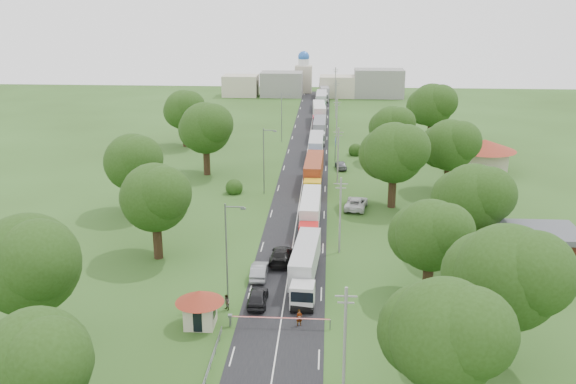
# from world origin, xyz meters

# --- Properties ---
(ground) EXTENTS (260.00, 260.00, 0.00)m
(ground) POSITION_xyz_m (0.00, 0.00, 0.00)
(ground) COLOR #274416
(ground) RESTS_ON ground
(road) EXTENTS (8.00, 200.00, 0.04)m
(road) POSITION_xyz_m (0.00, 20.00, 0.00)
(road) COLOR black
(road) RESTS_ON ground
(boom_barrier) EXTENTS (9.22, 0.35, 1.18)m
(boom_barrier) POSITION_xyz_m (-1.36, -25.00, 0.89)
(boom_barrier) COLOR slate
(boom_barrier) RESTS_ON ground
(guard_booth) EXTENTS (4.40, 4.40, 3.45)m
(guard_booth) POSITION_xyz_m (-7.20, -25.00, 2.16)
(guard_booth) COLOR beige
(guard_booth) RESTS_ON ground
(info_sign) EXTENTS (0.12, 3.10, 4.10)m
(info_sign) POSITION_xyz_m (5.20, 35.00, 3.00)
(info_sign) COLOR slate
(info_sign) RESTS_ON ground
(pole_0) EXTENTS (1.60, 0.24, 9.00)m
(pole_0) POSITION_xyz_m (5.50, -35.00, 4.68)
(pole_0) COLOR gray
(pole_0) RESTS_ON ground
(pole_1) EXTENTS (1.60, 0.24, 9.00)m
(pole_1) POSITION_xyz_m (5.50, -7.00, 4.68)
(pole_1) COLOR gray
(pole_1) RESTS_ON ground
(pole_2) EXTENTS (1.60, 0.24, 9.00)m
(pole_2) POSITION_xyz_m (5.50, 21.00, 4.68)
(pole_2) COLOR gray
(pole_2) RESTS_ON ground
(pole_3) EXTENTS (1.60, 0.24, 9.00)m
(pole_3) POSITION_xyz_m (5.50, 49.00, 4.68)
(pole_3) COLOR gray
(pole_3) RESTS_ON ground
(pole_4) EXTENTS (1.60, 0.24, 9.00)m
(pole_4) POSITION_xyz_m (5.50, 77.00, 4.68)
(pole_4) COLOR gray
(pole_4) RESTS_ON ground
(pole_5) EXTENTS (1.60, 0.24, 9.00)m
(pole_5) POSITION_xyz_m (5.50, 105.00, 4.68)
(pole_5) COLOR gray
(pole_5) RESTS_ON ground
(lamp_0) EXTENTS (2.03, 0.22, 10.00)m
(lamp_0) POSITION_xyz_m (-5.35, -20.00, 5.55)
(lamp_0) COLOR slate
(lamp_0) RESTS_ON ground
(lamp_1) EXTENTS (2.03, 0.22, 10.00)m
(lamp_1) POSITION_xyz_m (-5.35, 15.00, 5.55)
(lamp_1) COLOR slate
(lamp_1) RESTS_ON ground
(lamp_2) EXTENTS (2.03, 0.22, 10.00)m
(lamp_2) POSITION_xyz_m (-5.35, 50.00, 5.55)
(lamp_2) COLOR slate
(lamp_2) RESTS_ON ground
(tree_0) EXTENTS (8.80, 8.80, 11.07)m
(tree_0) POSITION_xyz_m (11.99, -37.84, 7.22)
(tree_0) COLOR #382616
(tree_0) RESTS_ON ground
(tree_1) EXTENTS (9.60, 9.60, 12.05)m
(tree_1) POSITION_xyz_m (17.99, -29.83, 7.85)
(tree_1) COLOR #382616
(tree_1) RESTS_ON ground
(tree_2) EXTENTS (8.00, 8.00, 10.10)m
(tree_2) POSITION_xyz_m (13.99, -17.86, 6.60)
(tree_2) COLOR #382616
(tree_2) RESTS_ON ground
(tree_3) EXTENTS (8.80, 8.80, 11.07)m
(tree_3) POSITION_xyz_m (19.99, -7.84, 7.22)
(tree_3) COLOR #382616
(tree_3) RESTS_ON ground
(tree_4) EXTENTS (9.60, 9.60, 12.05)m
(tree_4) POSITION_xyz_m (12.99, 10.17, 7.85)
(tree_4) COLOR #382616
(tree_4) RESTS_ON ground
(tree_5) EXTENTS (8.80, 8.80, 11.07)m
(tree_5) POSITION_xyz_m (21.99, 18.16, 7.22)
(tree_5) COLOR #382616
(tree_5) RESTS_ON ground
(tree_6) EXTENTS (8.00, 8.00, 10.10)m
(tree_6) POSITION_xyz_m (14.99, 35.14, 6.60)
(tree_6) COLOR #382616
(tree_6) RESTS_ON ground
(tree_7) EXTENTS (9.60, 9.60, 12.05)m
(tree_7) POSITION_xyz_m (23.99, 50.17, 7.85)
(tree_7) COLOR #382616
(tree_7) RESTS_ON ground
(tree_8) EXTENTS (8.00, 8.00, 10.10)m
(tree_8) POSITION_xyz_m (-14.01, -41.86, 6.60)
(tree_8) COLOR #382616
(tree_8) RESTS_ON ground
(tree_9) EXTENTS (9.60, 9.60, 12.05)m
(tree_9) POSITION_xyz_m (-20.01, -29.83, 7.85)
(tree_9) COLOR #382616
(tree_9) RESTS_ON ground
(tree_10) EXTENTS (8.80, 8.80, 11.07)m
(tree_10) POSITION_xyz_m (-15.01, -9.84, 7.22)
(tree_10) COLOR #382616
(tree_10) RESTS_ON ground
(tree_11) EXTENTS (8.80, 8.80, 11.07)m
(tree_11) POSITION_xyz_m (-22.01, 5.16, 7.22)
(tree_11) COLOR #382616
(tree_11) RESTS_ON ground
(tree_12) EXTENTS (9.60, 9.60, 12.05)m
(tree_12) POSITION_xyz_m (-16.01, 25.17, 7.85)
(tree_12) COLOR #382616
(tree_12) RESTS_ON ground
(tree_13) EXTENTS (8.80, 8.80, 11.07)m
(tree_13) POSITION_xyz_m (-24.01, 45.16, 7.22)
(tree_13) COLOR #382616
(tree_13) RESTS_ON ground
(house_brick) EXTENTS (8.60, 6.60, 5.20)m
(house_brick) POSITION_xyz_m (26.00, -12.00, 2.65)
(house_brick) COLOR maroon
(house_brick) RESTS_ON ground
(house_cream) EXTENTS (10.08, 10.08, 5.80)m
(house_cream) POSITION_xyz_m (30.00, 30.00, 3.64)
(house_cream) COLOR beige
(house_cream) RESTS_ON ground
(distant_town) EXTENTS (52.00, 8.00, 8.00)m
(distant_town) POSITION_xyz_m (0.68, 110.00, 3.49)
(distant_town) COLOR gray
(distant_town) RESTS_ON ground
(church) EXTENTS (5.00, 5.00, 12.30)m
(church) POSITION_xyz_m (-4.00, 118.00, 5.39)
(church) COLOR beige
(church) RESTS_ON ground
(truck_0) EXTENTS (3.02, 13.59, 3.75)m
(truck_0) POSITION_xyz_m (1.85, -15.42, 1.99)
(truck_0) COLOR silver
(truck_0) RESTS_ON ground
(truck_1) EXTENTS (2.48, 13.85, 3.84)m
(truck_1) POSITION_xyz_m (1.86, 0.94, 2.04)
(truck_1) COLOR red
(truck_1) RESTS_ON ground
(truck_2) EXTENTS (2.84, 15.08, 4.18)m
(truck_2) POSITION_xyz_m (1.78, 19.25, 2.22)
(truck_2) COLOR yellow
(truck_2) RESTS_ON ground
(truck_3) EXTENTS (2.48, 14.29, 3.96)m
(truck_3) POSITION_xyz_m (1.73, 36.62, 2.10)
(truck_3) COLOR #1A37A1
(truck_3) RESTS_ON ground
(truck_4) EXTENTS (2.54, 14.29, 3.96)m
(truck_4) POSITION_xyz_m (2.05, 52.89, 2.10)
(truck_4) COLOR silver
(truck_4) RESTS_ON ground
(truck_5) EXTENTS (3.30, 15.70, 4.34)m
(truck_5) POSITION_xyz_m (1.67, 69.71, 2.30)
(truck_5) COLOR maroon
(truck_5) RESTS_ON ground
(truck_6) EXTENTS (2.61, 15.12, 4.19)m
(truck_6) POSITION_xyz_m (1.87, 88.60, 2.22)
(truck_6) COLOR #266736
(truck_6) RESTS_ON ground
(truck_7) EXTENTS (3.05, 13.61, 3.76)m
(truck_7) POSITION_xyz_m (2.36, 104.79, 1.99)
(truck_7) COLOR silver
(truck_7) RESTS_ON ground
(car_lane_front) EXTENTS (1.89, 4.60, 1.56)m
(car_lane_front) POSITION_xyz_m (-2.49, -20.62, 0.78)
(car_lane_front) COLOR black
(car_lane_front) RESTS_ON ground
(car_lane_mid) EXTENTS (1.62, 4.64, 1.53)m
(car_lane_mid) POSITION_xyz_m (-3.00, -14.48, 0.76)
(car_lane_mid) COLOR gray
(car_lane_mid) RESTS_ON ground
(car_lane_rear) EXTENTS (2.53, 5.76, 1.65)m
(car_lane_rear) POSITION_xyz_m (-1.00, -10.27, 0.82)
(car_lane_rear) COLOR black
(car_lane_rear) RESTS_ON ground
(car_verge_near) EXTENTS (3.68, 6.34, 1.66)m
(car_verge_near) POSITION_xyz_m (8.00, 8.89, 0.83)
(car_verge_near) COLOR silver
(car_verge_near) RESTS_ON ground
(car_verge_far) EXTENTS (2.23, 4.40, 1.44)m
(car_verge_far) POSITION_xyz_m (6.16, 29.91, 0.72)
(car_verge_far) COLOR slate
(car_verge_far) RESTS_ON ground
(pedestrian_near) EXTENTS (0.66, 0.53, 1.56)m
(pedestrian_near) POSITION_xyz_m (1.71, -24.50, 0.78)
(pedestrian_near) COLOR gray
(pedestrian_near) RESTS_ON ground
(pedestrian_booth) EXTENTS (0.92, 0.96, 1.55)m
(pedestrian_booth) POSITION_xyz_m (-5.30, -22.00, 0.78)
(pedestrian_booth) COLOR gray
(pedestrian_booth) RESTS_ON ground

